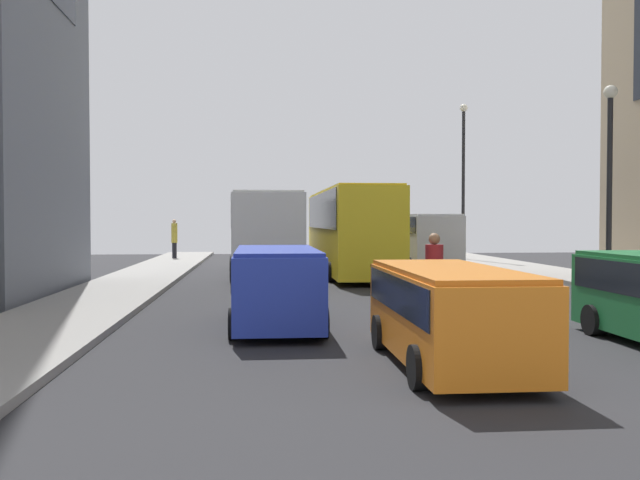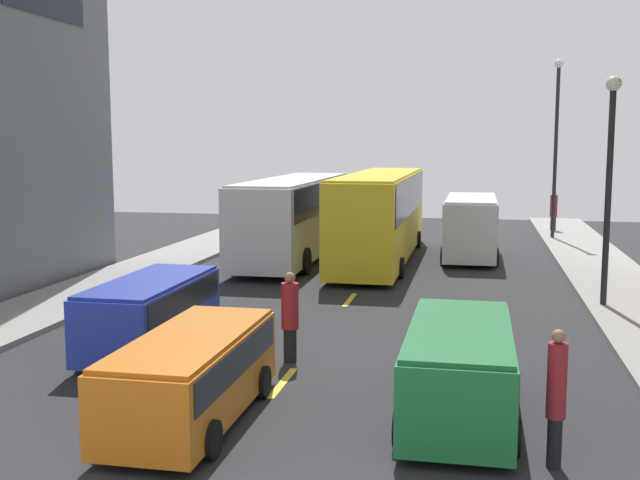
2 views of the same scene
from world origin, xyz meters
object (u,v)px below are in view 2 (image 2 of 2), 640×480
pedestrian_crossing_mid (554,210)px  pedestrian_crossing_near (290,315)px  pedestrian_waiting_curb (556,394)px  car_green_2 (459,364)px  car_blue_0 (151,309)px  pedestrian_walking_far (250,205)px  city_bus_white (295,211)px  streetcar_yellow (381,209)px  car_orange_1 (192,370)px  delivery_van_white (471,223)px

pedestrian_crossing_mid → pedestrian_crossing_near: 27.56m
pedestrian_waiting_curb → car_green_2: bearing=-156.4°
car_blue_0 → pedestrian_walking_far: size_ratio=2.10×
car_blue_0 → pedestrian_waiting_curb: size_ratio=2.17×
pedestrian_crossing_mid → city_bus_white: bearing=-14.7°
streetcar_yellow → car_orange_1: bearing=-92.8°
city_bus_white → car_green_2: 19.02m
streetcar_yellow → delivery_van_white: bearing=18.9°
car_blue_0 → car_green_2: car_blue_0 is taller
streetcar_yellow → city_bus_white: bearing=-174.9°
pedestrian_crossing_mid → car_green_2: bearing=21.6°
pedestrian_crossing_mid → pedestrian_walking_far: pedestrian_walking_far is taller
city_bus_white → car_blue_0: bearing=-90.0°
car_blue_0 → pedestrian_crossing_near: pedestrian_crossing_near is taller
car_green_2 → pedestrian_walking_far: bearing=113.6°
city_bus_white → pedestrian_waiting_curb: city_bus_white is taller
city_bus_white → pedestrian_crossing_mid: bearing=45.5°
delivery_van_white → car_green_2: 19.14m
streetcar_yellow → car_orange_1: 19.04m
car_orange_1 → pedestrian_crossing_mid: size_ratio=2.24×
pedestrian_waiting_curb → pedestrian_crossing_mid: pedestrian_crossing_mid is taller
streetcar_yellow → car_green_2: 18.30m
delivery_van_white → pedestrian_crossing_near: bearing=-103.0°
car_green_2 → pedestrian_crossing_near: 4.72m
pedestrian_walking_far → delivery_van_white: bearing=-41.3°
delivery_van_white → car_blue_0: (-7.16, -16.07, -0.51)m
pedestrian_walking_far → pedestrian_crossing_near: size_ratio=1.09×
city_bus_white → streetcar_yellow: size_ratio=0.90×
delivery_van_white → pedestrian_walking_far: bearing=143.7°
car_green_2 → pedestrian_crossing_near: bearing=143.0°
car_green_2 → pedestrian_waiting_curb: (1.47, -1.82, 0.16)m
delivery_van_white → car_green_2: size_ratio=1.29×
delivery_van_white → pedestrian_crossing_mid: size_ratio=2.93×
city_bus_white → car_green_2: bearing=-67.8°
pedestrian_crossing_mid → pedestrian_waiting_curb: bearing=24.7°
streetcar_yellow → pedestrian_crossing_near: 15.09m
streetcar_yellow → pedestrian_walking_far: (-8.66, 10.25, -0.79)m
car_blue_0 → pedestrian_crossing_near: 3.41m
pedestrian_walking_far → pedestrian_crossing_near: 26.69m
car_green_2 → streetcar_yellow: bearing=101.4°
car_orange_1 → pedestrian_walking_far: pedestrian_walking_far is taller
city_bus_white → streetcar_yellow: streetcar_yellow is taller
delivery_van_white → car_blue_0: size_ratio=1.33×
car_blue_0 → car_orange_1: car_blue_0 is taller
delivery_van_white → car_orange_1: bearing=-102.7°
pedestrian_crossing_mid → pedestrian_crossing_near: size_ratio=1.04×
delivery_van_white → pedestrian_waiting_curb: 21.01m
delivery_van_white → pedestrian_waiting_curb: delivery_van_white is taller
city_bus_white → car_blue_0: (0.01, -14.51, -1.00)m
city_bus_white → car_blue_0: size_ratio=2.53×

